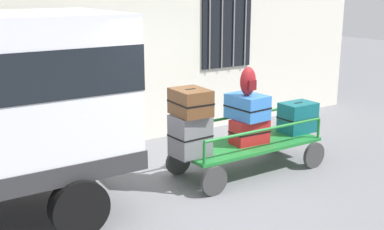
{
  "coord_description": "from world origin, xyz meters",
  "views": [
    {
      "loc": [
        -3.6,
        -5.56,
        2.86
      ],
      "look_at": [
        0.14,
        0.13,
        1.08
      ],
      "focal_mm": 46.09,
      "sensor_mm": 36.0,
      "label": 1
    }
  ],
  "objects_px": {
    "suitcase_left_middle": "(190,102)",
    "backpack": "(248,81)",
    "luggage_cart": "(248,148)",
    "suitcase_center_bottom": "(298,117)",
    "suitcase_midleft_middle": "(247,107)",
    "suitcase_midleft_bottom": "(249,131)",
    "suitcase_left_bottom": "(190,135)"
  },
  "relations": [
    {
      "from": "luggage_cart",
      "to": "suitcase_center_bottom",
      "type": "relative_size",
      "value": 4.1
    },
    {
      "from": "suitcase_left_middle",
      "to": "suitcase_midleft_middle",
      "type": "xyz_separation_m",
      "value": [
        1.08,
        0.05,
        -0.22
      ]
    },
    {
      "from": "luggage_cart",
      "to": "suitcase_left_bottom",
      "type": "xyz_separation_m",
      "value": [
        -1.08,
        -0.0,
        0.4
      ]
    },
    {
      "from": "suitcase_left_middle",
      "to": "suitcase_midleft_bottom",
      "type": "distance_m",
      "value": 1.24
    },
    {
      "from": "luggage_cart",
      "to": "suitcase_midleft_middle",
      "type": "bearing_deg",
      "value": 90.0
    },
    {
      "from": "suitcase_midleft_bottom",
      "to": "suitcase_center_bottom",
      "type": "distance_m",
      "value": 1.09
    },
    {
      "from": "suitcase_midleft_bottom",
      "to": "suitcase_center_bottom",
      "type": "xyz_separation_m",
      "value": [
        1.08,
        0.05,
        0.06
      ]
    },
    {
      "from": "suitcase_midleft_bottom",
      "to": "suitcase_center_bottom",
      "type": "bearing_deg",
      "value": 2.41
    },
    {
      "from": "luggage_cart",
      "to": "suitcase_midleft_middle",
      "type": "xyz_separation_m",
      "value": [
        -0.0,
        0.04,
        0.67
      ]
    },
    {
      "from": "suitcase_left_middle",
      "to": "suitcase_midleft_bottom",
      "type": "height_order",
      "value": "suitcase_left_middle"
    },
    {
      "from": "suitcase_left_middle",
      "to": "suitcase_midleft_middle",
      "type": "relative_size",
      "value": 0.91
    },
    {
      "from": "suitcase_left_middle",
      "to": "backpack",
      "type": "bearing_deg",
      "value": -0.6
    },
    {
      "from": "suitcase_midleft_bottom",
      "to": "suitcase_center_bottom",
      "type": "relative_size",
      "value": 1.01
    },
    {
      "from": "luggage_cart",
      "to": "suitcase_midleft_middle",
      "type": "height_order",
      "value": "suitcase_midleft_middle"
    },
    {
      "from": "suitcase_midleft_middle",
      "to": "suitcase_center_bottom",
      "type": "distance_m",
      "value": 1.13
    },
    {
      "from": "backpack",
      "to": "suitcase_center_bottom",
      "type": "bearing_deg",
      "value": 1.79
    },
    {
      "from": "luggage_cart",
      "to": "suitcase_left_bottom",
      "type": "relative_size",
      "value": 3.96
    },
    {
      "from": "suitcase_center_bottom",
      "to": "luggage_cart",
      "type": "bearing_deg",
      "value": -179.19
    },
    {
      "from": "suitcase_midleft_bottom",
      "to": "suitcase_midleft_middle",
      "type": "height_order",
      "value": "suitcase_midleft_middle"
    },
    {
      "from": "suitcase_midleft_middle",
      "to": "suitcase_center_bottom",
      "type": "bearing_deg",
      "value": -1.3
    },
    {
      "from": "luggage_cart",
      "to": "suitcase_center_bottom",
      "type": "distance_m",
      "value": 1.14
    },
    {
      "from": "suitcase_left_bottom",
      "to": "suitcase_left_middle",
      "type": "bearing_deg",
      "value": -90.0
    },
    {
      "from": "suitcase_left_middle",
      "to": "suitcase_midleft_bottom",
      "type": "xyz_separation_m",
      "value": [
        1.08,
        -0.02,
        -0.61
      ]
    },
    {
      "from": "luggage_cart",
      "to": "suitcase_left_middle",
      "type": "height_order",
      "value": "suitcase_left_middle"
    },
    {
      "from": "luggage_cart",
      "to": "suitcase_left_middle",
      "type": "distance_m",
      "value": 1.4
    },
    {
      "from": "suitcase_left_bottom",
      "to": "suitcase_midleft_bottom",
      "type": "bearing_deg",
      "value": -1.43
    },
    {
      "from": "suitcase_left_bottom",
      "to": "suitcase_midleft_bottom",
      "type": "distance_m",
      "value": 1.09
    },
    {
      "from": "luggage_cart",
      "to": "backpack",
      "type": "height_order",
      "value": "backpack"
    },
    {
      "from": "backpack",
      "to": "suitcase_midleft_bottom",
      "type": "bearing_deg",
      "value": -12.24
    },
    {
      "from": "luggage_cart",
      "to": "suitcase_midleft_middle",
      "type": "distance_m",
      "value": 0.67
    },
    {
      "from": "suitcase_left_bottom",
      "to": "suitcase_midleft_middle",
      "type": "xyz_separation_m",
      "value": [
        1.08,
        0.04,
        0.27
      ]
    },
    {
      "from": "suitcase_left_middle",
      "to": "backpack",
      "type": "distance_m",
      "value": 1.06
    }
  ]
}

